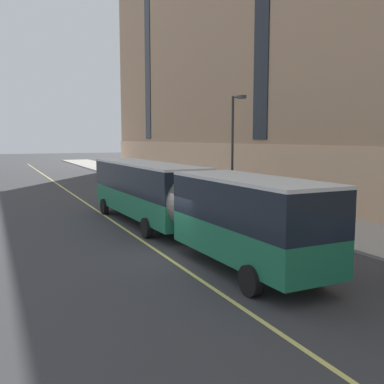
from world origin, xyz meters
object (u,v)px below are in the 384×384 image
Objects in this scene: city_bus at (175,197)px; parked_car_darkgray_1 at (163,189)px; parked_car_black_2 at (227,206)px; street_lamp at (234,141)px.

parked_car_darkgray_1 is at bearing 71.69° from city_bus.
street_lamp is at bearing 52.17° from parked_car_black_2.
city_bus is at bearing -108.31° from parked_car_darkgray_1.
city_bus is 4.44× the size of parked_car_darkgray_1.
city_bus is 4.58× the size of parked_car_black_2.
street_lamp is (6.53, 5.79, 2.63)m from city_bus.
parked_car_black_2 is 4.76m from street_lamp.
parked_car_darkgray_1 is 9.30m from street_lamp.
street_lamp reaches higher than city_bus.
parked_car_black_2 is 0.60× the size of street_lamp.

